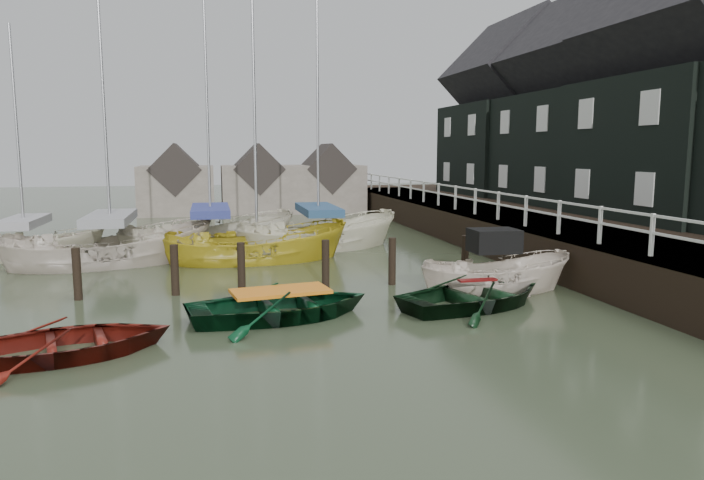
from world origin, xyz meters
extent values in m
plane|color=#323D27|center=(0.00, 0.00, 0.00)|extent=(120.00, 120.00, 0.00)
cube|color=black|center=(9.50, 10.00, 1.40)|extent=(3.00, 32.00, 0.20)
cube|color=silver|center=(8.00, 10.00, 2.45)|extent=(0.06, 32.00, 0.06)
cube|color=silver|center=(8.00, 10.00, 2.05)|extent=(0.06, 32.00, 0.06)
cube|color=black|center=(15.00, 10.00, 0.00)|extent=(14.00, 38.00, 1.50)
cube|color=black|center=(15.00, 5.00, 4.00)|extent=(6.40, 7.00, 5.00)
cube|color=black|center=(15.00, 5.00, 8.25)|extent=(6.52, 7.14, 6.52)
cube|color=black|center=(15.00, 12.00, 4.00)|extent=(6.00, 7.00, 5.00)
cube|color=black|center=(15.00, 12.00, 8.25)|extent=(6.11, 7.14, 6.11)
cube|color=black|center=(15.00, 19.00, 4.00)|extent=(6.40, 7.00, 5.00)
cube|color=black|center=(15.00, 19.00, 8.25)|extent=(6.52, 7.14, 6.52)
cylinder|color=black|center=(-5.50, 3.00, 0.50)|extent=(0.22, 0.22, 1.80)
cylinder|color=black|center=(-3.00, 3.00, 0.50)|extent=(0.22, 0.22, 1.80)
cylinder|color=black|center=(-1.20, 3.00, 0.50)|extent=(0.22, 0.22, 1.80)
cylinder|color=black|center=(1.20, 3.00, 0.50)|extent=(0.22, 0.22, 1.80)
cylinder|color=black|center=(3.20, 3.00, 0.50)|extent=(0.22, 0.22, 1.80)
cylinder|color=black|center=(5.50, 3.00, 0.50)|extent=(0.22, 0.22, 1.80)
cube|color=#665B51|center=(-4.00, 26.00, 1.50)|extent=(4.50, 4.00, 3.00)
cube|color=#282321|center=(-4.00, 26.00, 2.80)|extent=(3.18, 4.08, 3.18)
cube|color=#665B51|center=(1.00, 26.00, 1.50)|extent=(4.50, 4.00, 3.00)
cube|color=#282321|center=(1.00, 26.00, 2.80)|extent=(3.18, 4.08, 3.18)
cube|color=#665B51|center=(5.50, 26.00, 1.50)|extent=(4.50, 4.00, 3.00)
cube|color=#282321|center=(5.50, 26.00, 2.80)|extent=(3.18, 4.08, 3.18)
imported|color=#55120C|center=(-4.80, -1.93, 0.00)|extent=(4.57, 3.76, 0.82)
imported|color=black|center=(-0.44, -0.04, 0.00)|extent=(4.80, 3.76, 0.90)
imported|color=black|center=(4.56, -0.03, 0.00)|extent=(5.01, 4.21, 0.89)
imported|color=beige|center=(5.73, 1.33, 0.00)|extent=(4.42, 1.77, 1.69)
cube|color=black|center=(5.73, 1.53, 1.44)|extent=(1.33, 1.04, 0.65)
imported|color=beige|center=(-5.40, 8.41, 0.00)|extent=(7.51, 4.41, 2.73)
cylinder|color=#B2B2B7|center=(-5.40, 8.41, 5.73)|extent=(0.10, 0.10, 8.46)
cube|color=gray|center=(-5.40, 8.41, 1.62)|extent=(4.12, 2.38, 0.30)
imported|color=beige|center=(-2.00, 10.41, 0.00)|extent=(7.61, 4.93, 2.75)
cylinder|color=#B2B2B7|center=(-2.00, 10.41, 6.29)|extent=(0.10, 0.10, 9.55)
cube|color=navy|center=(-2.00, 10.41, 1.63)|extent=(4.17, 2.66, 0.30)
imported|color=gold|center=(-0.39, 7.98, 0.00)|extent=(6.80, 2.96, 2.57)
cylinder|color=#B2B2B7|center=(-0.39, 7.98, 5.85)|extent=(0.10, 0.10, 8.89)
imported|color=silver|center=(2.24, 10.23, 0.00)|extent=(7.33, 4.06, 2.68)
cylinder|color=#B2B2B7|center=(2.24, 10.23, 6.09)|extent=(0.10, 0.10, 9.23)
cube|color=navy|center=(2.24, 10.23, 1.59)|extent=(4.02, 2.19, 0.30)
imported|color=beige|center=(-8.62, 10.13, 0.00)|extent=(6.33, 3.69, 2.30)
cylinder|color=#B2B2B7|center=(-8.62, 10.13, 4.79)|extent=(0.10, 0.10, 7.06)
cube|color=gray|center=(-8.62, 10.13, 1.39)|extent=(3.47, 1.99, 0.30)
camera|label=1|loc=(-1.99, -14.52, 3.94)|focal=32.00mm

